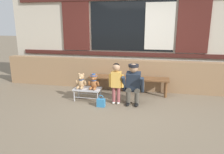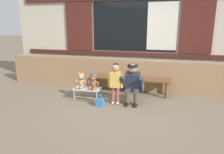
{
  "view_description": "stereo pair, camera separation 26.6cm",
  "coord_description": "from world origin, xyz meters",
  "px_view_note": "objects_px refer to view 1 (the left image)",
  "views": [
    {
      "loc": [
        0.78,
        -4.22,
        1.76
      ],
      "look_at": [
        -0.28,
        0.55,
        0.55
      ],
      "focal_mm": 33.08,
      "sensor_mm": 36.0,
      "label": 1
    },
    {
      "loc": [
        1.04,
        -4.15,
        1.76
      ],
      "look_at": [
        -0.28,
        0.55,
        0.55
      ],
      "focal_mm": 33.08,
      "sensor_mm": 36.0,
      "label": 2
    }
  ],
  "objects_px": {
    "handbag_on_ground": "(101,103)",
    "teddy_bear_with_hat": "(94,82)",
    "small_display_bench": "(88,90)",
    "child_standing": "(116,79)",
    "adult_crouching": "(134,84)",
    "wooden_bench_long": "(128,80)",
    "teddy_bear_plain": "(81,81)"
  },
  "relations": [
    {
      "from": "handbag_on_ground",
      "to": "teddy_bear_with_hat",
      "type": "bearing_deg",
      "value": 128.38
    },
    {
      "from": "adult_crouching",
      "to": "teddy_bear_plain",
      "type": "bearing_deg",
      "value": -178.94
    },
    {
      "from": "wooden_bench_long",
      "to": "small_display_bench",
      "type": "relative_size",
      "value": 3.28
    },
    {
      "from": "small_display_bench",
      "to": "adult_crouching",
      "type": "bearing_deg",
      "value": 1.29
    },
    {
      "from": "adult_crouching",
      "to": "handbag_on_ground",
      "type": "height_order",
      "value": "adult_crouching"
    },
    {
      "from": "handbag_on_ground",
      "to": "adult_crouching",
      "type": "bearing_deg",
      "value": 28.0
    },
    {
      "from": "handbag_on_ground",
      "to": "child_standing",
      "type": "bearing_deg",
      "value": 42.21
    },
    {
      "from": "small_display_bench",
      "to": "adult_crouching",
      "type": "xyz_separation_m",
      "value": [
        1.11,
        0.02,
        0.21
      ]
    },
    {
      "from": "teddy_bear_with_hat",
      "to": "adult_crouching",
      "type": "xyz_separation_m",
      "value": [
        0.95,
        0.02,
        0.01
      ]
    },
    {
      "from": "small_display_bench",
      "to": "child_standing",
      "type": "relative_size",
      "value": 0.67
    },
    {
      "from": "child_standing",
      "to": "handbag_on_ground",
      "type": "relative_size",
      "value": 3.52
    },
    {
      "from": "small_display_bench",
      "to": "wooden_bench_long",
      "type": "bearing_deg",
      "value": 40.4
    },
    {
      "from": "wooden_bench_long",
      "to": "small_display_bench",
      "type": "height_order",
      "value": "wooden_bench_long"
    },
    {
      "from": "wooden_bench_long",
      "to": "teddy_bear_plain",
      "type": "xyz_separation_m",
      "value": [
        -1.05,
        -0.75,
        0.09
      ]
    },
    {
      "from": "wooden_bench_long",
      "to": "handbag_on_ground",
      "type": "xyz_separation_m",
      "value": [
        -0.46,
        -1.09,
        -0.28
      ]
    },
    {
      "from": "teddy_bear_with_hat",
      "to": "child_standing",
      "type": "bearing_deg",
      "value": -7.65
    },
    {
      "from": "wooden_bench_long",
      "to": "teddy_bear_with_hat",
      "type": "relative_size",
      "value": 5.78
    },
    {
      "from": "small_display_bench",
      "to": "teddy_bear_with_hat",
      "type": "distance_m",
      "value": 0.26
    },
    {
      "from": "small_display_bench",
      "to": "handbag_on_ground",
      "type": "height_order",
      "value": "small_display_bench"
    },
    {
      "from": "wooden_bench_long",
      "to": "adult_crouching",
      "type": "xyz_separation_m",
      "value": [
        0.22,
        -0.73,
        0.11
      ]
    },
    {
      "from": "teddy_bear_plain",
      "to": "child_standing",
      "type": "distance_m",
      "value": 0.89
    },
    {
      "from": "small_display_bench",
      "to": "child_standing",
      "type": "distance_m",
      "value": 0.79
    },
    {
      "from": "teddy_bear_plain",
      "to": "teddy_bear_with_hat",
      "type": "relative_size",
      "value": 1.0
    },
    {
      "from": "teddy_bear_plain",
      "to": "teddy_bear_with_hat",
      "type": "height_order",
      "value": "same"
    },
    {
      "from": "child_standing",
      "to": "wooden_bench_long",
      "type": "bearing_deg",
      "value": 78.64
    },
    {
      "from": "teddy_bear_plain",
      "to": "adult_crouching",
      "type": "relative_size",
      "value": 0.38
    },
    {
      "from": "teddy_bear_plain",
      "to": "teddy_bear_with_hat",
      "type": "bearing_deg",
      "value": 0.13
    },
    {
      "from": "wooden_bench_long",
      "to": "small_display_bench",
      "type": "xyz_separation_m",
      "value": [
        -0.89,
        -0.76,
        -0.11
      ]
    },
    {
      "from": "teddy_bear_plain",
      "to": "adult_crouching",
      "type": "distance_m",
      "value": 1.27
    },
    {
      "from": "small_display_bench",
      "to": "teddy_bear_with_hat",
      "type": "height_order",
      "value": "teddy_bear_with_hat"
    },
    {
      "from": "adult_crouching",
      "to": "wooden_bench_long",
      "type": "bearing_deg",
      "value": 107.06
    },
    {
      "from": "teddy_bear_plain",
      "to": "handbag_on_ground",
      "type": "xyz_separation_m",
      "value": [
        0.59,
        -0.34,
        -0.37
      ]
    }
  ]
}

